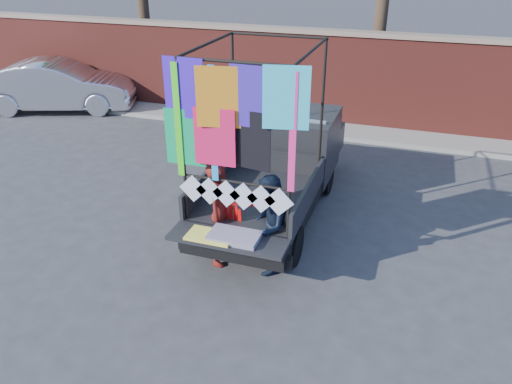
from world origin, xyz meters
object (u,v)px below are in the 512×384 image
(pickup_truck, at_px, (283,161))
(sedan, at_px, (59,86))
(man, at_px, (268,225))
(woman, at_px, (221,213))

(pickup_truck, bearing_deg, sedan, 156.02)
(sedan, height_order, man, man)
(pickup_truck, height_order, sedan, pickup_truck)
(man, bearing_deg, woman, -93.57)
(man, bearing_deg, pickup_truck, -172.80)
(pickup_truck, xyz_separation_m, woman, (-0.34, -2.41, 0.04))
(pickup_truck, bearing_deg, woman, -97.98)
(pickup_truck, distance_m, sedan, 8.92)
(pickup_truck, bearing_deg, man, -79.27)
(sedan, distance_m, man, 10.51)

